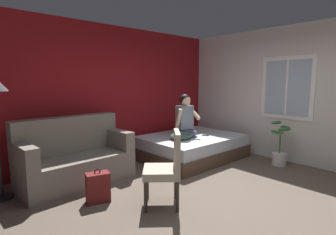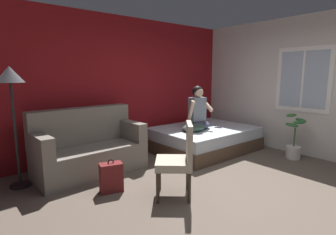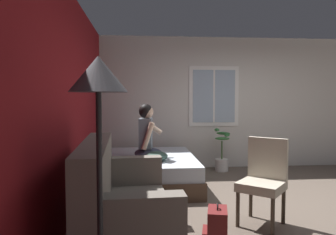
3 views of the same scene
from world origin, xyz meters
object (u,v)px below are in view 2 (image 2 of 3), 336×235
backpack (111,178)px  potted_plant (294,143)px  floor_lamp (11,86)px  person_seated (198,111)px  bed (204,139)px  side_chair (179,157)px  couch (89,148)px  cell_phone (218,127)px  throw_pillow (194,128)px

backpack → potted_plant: (3.34, -0.91, 0.11)m
potted_plant → floor_lamp: bearing=156.3°
backpack → person_seated: bearing=14.7°
bed → side_chair: 2.25m
person_seated → floor_lamp: bearing=173.4°
couch → backpack: couch is taller
bed → potted_plant: potted_plant is taller
side_chair → person_seated: (1.66, 1.29, 0.30)m
cell_phone → floor_lamp: bearing=-25.6°
couch → side_chair: size_ratio=1.77×
floor_lamp → potted_plant: floor_lamp is taller
bed → couch: couch is taller
side_chair → throw_pillow: (1.41, 1.16, 0.02)m
person_seated → throw_pillow: (-0.24, -0.13, -0.29)m
side_chair → potted_plant: side_chair is taller
potted_plant → side_chair: bearing=175.5°
floor_lamp → bed: bearing=-6.6°
throw_pillow → couch: bearing=167.2°
throw_pillow → cell_phone: throw_pillow is taller
potted_plant → couch: bearing=150.9°
throw_pillow → floor_lamp: (-2.98, 0.51, 0.88)m
cell_phone → couch: bearing=-27.8°
throw_pillow → person_seated: bearing=29.0°
side_chair → potted_plant: bearing=-4.5°
floor_lamp → person_seated: bearing=-6.6°
couch → floor_lamp: (-1.01, 0.06, 1.04)m
throw_pillow → cell_phone: bearing=-8.1°
bed → throw_pillow: (-0.42, -0.11, 0.31)m
side_chair → backpack: side_chair is taller
side_chair → person_seated: 2.12m
side_chair → potted_plant: (2.72, -0.21, -0.23)m
throw_pillow → backpack: bearing=-167.2°
floor_lamp → potted_plant: size_ratio=2.00×
bed → floor_lamp: floor_lamp is taller
backpack → floor_lamp: size_ratio=0.27×
backpack → cell_phone: size_ratio=3.18×
person_seated → backpack: (-2.28, -0.60, -0.64)m
backpack → floor_lamp: 1.83m
side_chair → backpack: bearing=131.8°
bed → backpack: bed is taller
throw_pillow → cell_phone: 0.64m
side_chair → floor_lamp: floor_lamp is taller
throw_pillow → potted_plant: potted_plant is taller
bed → backpack: 2.52m
couch → floor_lamp: bearing=176.6°
throw_pillow → floor_lamp: size_ratio=0.28×
bed → side_chair: (-1.83, -1.27, 0.30)m
couch → side_chair: 1.70m
cell_phone → floor_lamp: size_ratio=0.08×
bed → couch: bearing=172.0°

